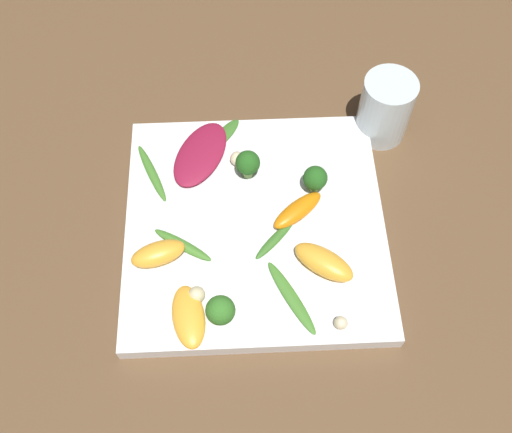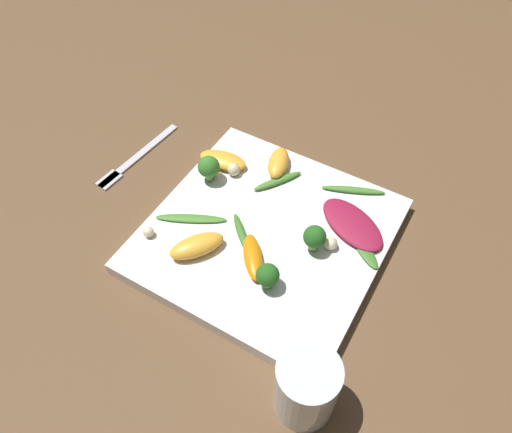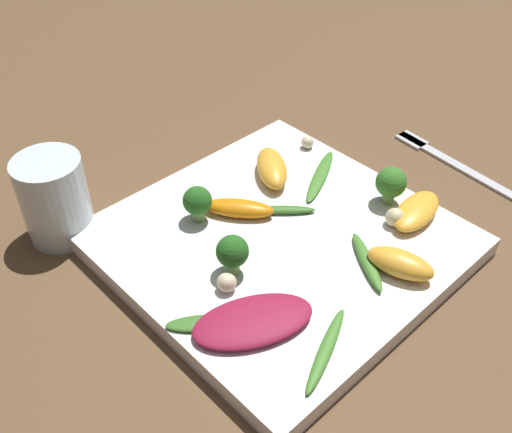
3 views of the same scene
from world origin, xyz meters
name	(u,v)px [view 2 (image 2 of 3)]	position (x,y,z in m)	size (l,w,h in m)	color
ground_plane	(266,240)	(0.00, 0.00, 0.00)	(2.40, 2.40, 0.00)	brown
plate	(267,235)	(0.00, 0.00, 0.01)	(0.29, 0.29, 0.02)	white
drinking_glass	(306,387)	(0.14, -0.16, 0.04)	(0.06, 0.06, 0.09)	silver
fork	(131,161)	(-0.25, 0.02, 0.00)	(0.03, 0.16, 0.01)	silver
radicchio_leaf_0	(352,224)	(0.09, 0.06, 0.03)	(0.11, 0.09, 0.01)	maroon
orange_segment_0	(223,160)	(-0.11, 0.07, 0.03)	(0.07, 0.04, 0.02)	#FCAD33
orange_segment_1	(278,163)	(-0.04, 0.11, 0.03)	(0.04, 0.07, 0.02)	#FCAD33
orange_segment_2	(253,257)	(0.01, -0.05, 0.03)	(0.06, 0.07, 0.02)	orange
orange_segment_3	(197,246)	(-0.06, -0.07, 0.03)	(0.07, 0.07, 0.02)	#FCAD33
broccoli_floret_0	(268,276)	(0.04, -0.07, 0.04)	(0.03, 0.03, 0.04)	#84AD5B
broccoli_floret_1	(209,167)	(-0.11, 0.04, 0.04)	(0.03, 0.03, 0.04)	#84AD5B
broccoli_floret_2	(315,237)	(0.06, 0.01, 0.04)	(0.03, 0.03, 0.04)	#84AD5B
arugula_sprig_0	(364,249)	(0.12, 0.03, 0.02)	(0.06, 0.05, 0.01)	#3D7528
arugula_sprig_1	(353,190)	(0.07, 0.12, 0.02)	(0.08, 0.04, 0.01)	#47842D
arugula_sprig_2	(278,181)	(-0.03, 0.08, 0.02)	(0.05, 0.07, 0.01)	#47842D
arugula_sprig_3	(191,218)	(-0.09, -0.03, 0.02)	(0.09, 0.06, 0.01)	#47842D
arugula_sprig_4	(241,233)	(-0.03, -0.02, 0.02)	(0.05, 0.05, 0.01)	#3D7528
macadamia_nut_0	(234,169)	(-0.09, 0.06, 0.03)	(0.02, 0.02, 0.02)	beige
macadamia_nut_1	(148,232)	(-0.13, -0.08, 0.03)	(0.01, 0.01, 0.01)	beige
macadamia_nut_2	(331,243)	(0.08, 0.02, 0.03)	(0.02, 0.02, 0.02)	beige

